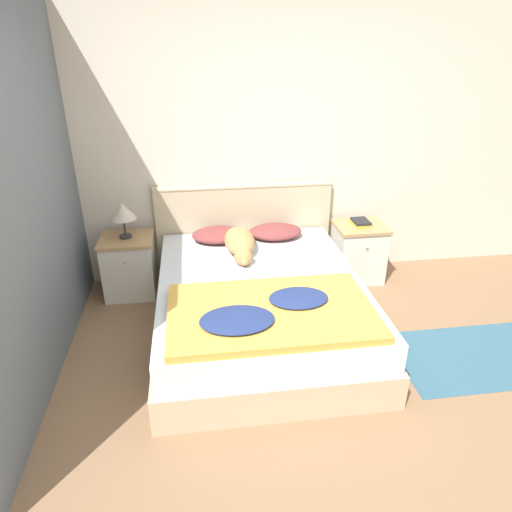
% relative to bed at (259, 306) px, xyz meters
% --- Properties ---
extents(ground_plane, '(16.00, 16.00, 0.00)m').
position_rel_bed_xyz_m(ground_plane, '(0.11, -1.03, -0.24)').
color(ground_plane, '#896647').
extents(wall_back, '(9.00, 0.06, 2.55)m').
position_rel_bed_xyz_m(wall_back, '(0.11, 1.10, 1.03)').
color(wall_back, beige).
rests_on(wall_back, ground_plane).
extents(wall_side_left, '(0.06, 3.10, 2.55)m').
position_rel_bed_xyz_m(wall_side_left, '(-1.53, 0.02, 1.03)').
color(wall_side_left, slate).
rests_on(wall_side_left, ground_plane).
extents(bed, '(1.61, 2.01, 0.49)m').
position_rel_bed_xyz_m(bed, '(0.00, 0.00, 0.00)').
color(bed, '#C6B28E').
rests_on(bed, ground_plane).
extents(headboard, '(1.69, 0.06, 0.95)m').
position_rel_bed_xyz_m(headboard, '(0.00, 1.03, 0.25)').
color(headboard, '#C6B28E').
rests_on(headboard, ground_plane).
extents(nightstand_left, '(0.47, 0.43, 0.56)m').
position_rel_bed_xyz_m(nightstand_left, '(-1.10, 0.79, 0.04)').
color(nightstand_left, silver).
rests_on(nightstand_left, ground_plane).
extents(nightstand_right, '(0.47, 0.43, 0.56)m').
position_rel_bed_xyz_m(nightstand_right, '(1.10, 0.79, 0.04)').
color(nightstand_right, silver).
rests_on(nightstand_right, ground_plane).
extents(pillow_left, '(0.49, 0.34, 0.12)m').
position_rel_bed_xyz_m(pillow_left, '(-0.26, 0.78, 0.31)').
color(pillow_left, brown).
rests_on(pillow_left, bed).
extents(pillow_right, '(0.49, 0.34, 0.12)m').
position_rel_bed_xyz_m(pillow_right, '(0.26, 0.78, 0.31)').
color(pillow_right, brown).
rests_on(pillow_right, bed).
extents(quilt, '(1.38, 0.86, 0.10)m').
position_rel_bed_xyz_m(quilt, '(-0.01, -0.53, 0.28)').
color(quilt, gold).
rests_on(quilt, bed).
extents(dog, '(0.26, 0.73, 0.18)m').
position_rel_bed_xyz_m(dog, '(-0.10, 0.51, 0.33)').
color(dog, tan).
rests_on(dog, bed).
extents(book_stack, '(0.17, 0.22, 0.05)m').
position_rel_bed_xyz_m(book_stack, '(1.10, 0.81, 0.34)').
color(book_stack, gold).
rests_on(book_stack, nightstand_right).
extents(table_lamp, '(0.23, 0.23, 0.33)m').
position_rel_bed_xyz_m(table_lamp, '(-1.10, 0.80, 0.57)').
color(table_lamp, '#2D2D33').
rests_on(table_lamp, nightstand_left).
extents(rug, '(1.25, 0.76, 0.00)m').
position_rel_bed_xyz_m(rug, '(1.59, -0.56, -0.24)').
color(rug, '#335B70').
rests_on(rug, ground_plane).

